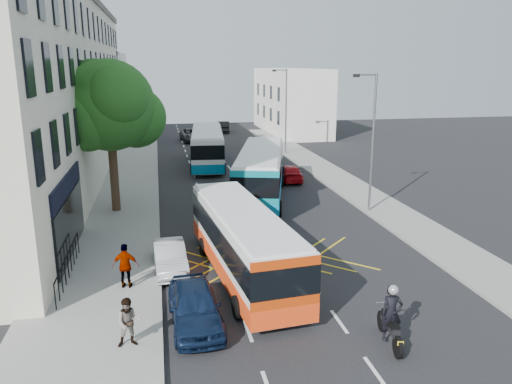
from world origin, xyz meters
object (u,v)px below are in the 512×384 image
bus_near (243,242)px  bus_far (207,146)px  lamp_near (371,136)px  pedestrian_near (129,322)px  parked_car_silver (170,257)px  distant_car_grey (193,135)px  distant_car_dark (223,127)px  lamp_far (285,107)px  distant_car_silver (259,140)px  motorbike (391,317)px  parked_car_blue (195,306)px  pedestrian_far (126,266)px  bus_mid (261,173)px  red_hatchback (290,173)px  street_tree (109,106)px

bus_near → bus_far: bearing=81.9°
lamp_near → pedestrian_near: (-13.20, -12.39, -3.67)m
parked_car_silver → distant_car_grey: 36.80m
distant_car_dark → pedestrian_near: size_ratio=2.71×
lamp_far → distant_car_silver: lamp_far is taller
motorbike → parked_car_blue: size_ratio=0.55×
pedestrian_far → lamp_far: bearing=-104.8°
lamp_far → distant_car_grey: (-8.16, 10.23, -3.88)m
distant_car_dark → bus_near: bearing=90.3°
bus_mid → parked_car_silver: bearing=-104.9°
bus_far → parked_car_silver: size_ratio=3.06×
lamp_far → parked_car_silver: lamp_far is taller
bus_mid → lamp_far: bearing=85.2°
parked_car_blue → distant_car_silver: bearing=72.8°
distant_car_silver → red_hatchback: bearing=88.8°
street_tree → lamp_far: size_ratio=1.10×
motorbike → pedestrian_near: 8.17m
lamp_far → bus_mid: 16.81m
street_tree → parked_car_silver: size_ratio=2.37×
bus_mid → pedestrian_near: 18.46m
lamp_far → pedestrian_far: 31.36m
street_tree → bus_far: street_tree is taller
distant_car_silver → pedestrian_near: bearing=74.6°
distant_car_silver → motorbike: bearing=86.6°
street_tree → parked_car_silver: (2.91, -9.35, -5.68)m
lamp_near → parked_car_silver: lamp_near is taller
bus_far → distant_car_dark: (4.18, 21.27, -0.94)m
street_tree → distant_car_silver: bearing=59.2°
bus_far → distant_car_grey: (-0.28, 14.00, -0.91)m
parked_car_silver → motorbike: bearing=-50.6°
red_hatchback → distant_car_silver: 16.07m
bus_far → red_hatchback: size_ratio=2.79×
red_hatchback → distant_car_silver: size_ratio=0.98×
parked_car_blue → distant_car_grey: (2.94, 41.47, 0.03)m
bus_mid → motorbike: bus_mid is taller
distant_car_grey → pedestrian_far: size_ratio=2.97×
parked_car_silver → pedestrian_near: 6.17m
pedestrian_near → lamp_near: bearing=39.5°
motorbike → distant_car_silver: motorbike is taller
bus_near → lamp_far: bearing=66.4°
street_tree → bus_near: size_ratio=0.84×
parked_car_blue → parked_car_silver: parked_car_blue is taller
street_tree → distant_car_grey: street_tree is taller
parked_car_blue → pedestrian_far: pedestrian_far is taller
lamp_near → distant_car_silver: 25.46m
lamp_near → motorbike: lamp_near is taller
bus_near → distant_car_dark: 45.36m
bus_near → parked_car_silver: bearing=152.8°
red_hatchback → distant_car_dark: (-1.33, 28.44, 0.12)m
street_tree → pedestrian_near: 16.33m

